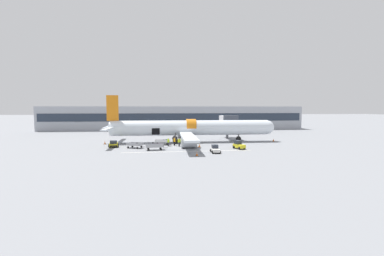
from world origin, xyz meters
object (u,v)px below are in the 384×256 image
Objects in this scene: baggage_cart_queued at (135,145)px; ground_crew_loader_a at (168,142)px; ground_crew_supervisor at (182,141)px; baggage_cart_loading at (163,142)px; baggage_tug_rear at (239,145)px; suitcase_on_tarmac_upright at (153,145)px; baggage_cart_empty at (155,147)px; ground_crew_driver at (179,142)px; ground_crew_loader_b at (174,141)px; baggage_tug_lead at (215,149)px; airplane at (189,128)px; baggage_tug_mid at (114,144)px.

ground_crew_loader_a is at bearing 15.21° from baggage_cart_queued.
ground_crew_supervisor is (9.26, 2.99, 0.37)m from baggage_cart_queued.
ground_crew_loader_a reaches higher than baggage_cart_loading.
ground_crew_supervisor is (-10.55, 5.83, 0.27)m from baggage_tug_rear.
ground_crew_supervisor reaches higher than suitcase_on_tarmac_upright.
ground_crew_driver is (4.70, 3.99, 0.34)m from baggage_cart_empty.
ground_crew_loader_a reaches higher than ground_crew_loader_b.
ground_crew_supervisor is 2.07× the size of suitcase_on_tarmac_upright.
baggage_tug_lead is at bearing -145.24° from baggage_tug_rear.
airplane is 7.88m from ground_crew_loader_a.
ground_crew_loader_a reaches higher than baggage_tug_rear.
baggage_tug_lead is 14.04m from suitcase_on_tarmac_upright.
ground_crew_supervisor reaches higher than baggage_cart_queued.
airplane is 10.43× the size of baggage_cart_queued.
baggage_tug_mid is at bearing -176.69° from ground_crew_loader_b.
baggage_tug_lead is 11.29m from baggage_cart_empty.
ground_crew_loader_a is (6.41, 1.74, 0.35)m from baggage_cart_queued.
baggage_tug_rear is at bearing -15.92° from suitcase_on_tarmac_upright.
baggage_tug_lead is 0.80× the size of baggage_tug_mid.
baggage_cart_empty is at bearing -101.87° from baggage_cart_loading.
ground_crew_loader_b is at bearing 155.98° from baggage_tug_rear.
baggage_cart_empty is (-15.90, 0.20, -0.08)m from baggage_tug_rear.
airplane reaches higher than baggage_tug_lead.
baggage_cart_loading is 2.35× the size of ground_crew_loader_a.
baggage_tug_mid is 24.78m from baggage_tug_rear.
baggage_tug_mid is 2.00× the size of ground_crew_loader_b.
baggage_cart_empty is at bearing 179.27° from baggage_tug_rear.
baggage_cart_empty is 2.45× the size of ground_crew_loader_a.
baggage_tug_lead is 9.85m from ground_crew_driver.
baggage_tug_rear reaches higher than baggage_tug_mid.
ground_crew_loader_a reaches higher than baggage_cart_empty.
baggage_cart_queued is at bearing 155.80° from baggage_tug_lead.
ground_crew_loader_a is at bearing -62.95° from baggage_cart_loading.
suitcase_on_tarmac_upright is at bearing -169.50° from ground_crew_supervisor.
baggage_cart_queued is at bearing -164.79° from ground_crew_loader_a.
ground_crew_driver reaches higher than ground_crew_loader_a.
airplane is 12.83m from baggage_cart_empty.
ground_crew_loader_b is 4.49m from suitcase_on_tarmac_upright.
ground_crew_supervisor is (5.35, 5.63, 0.34)m from baggage_cart_empty.
airplane is 22.59× the size of ground_crew_supervisor.
ground_crew_driver is (3.32, -2.58, 0.32)m from baggage_cart_loading.
baggage_cart_queued is at bearing -145.36° from airplane.
baggage_cart_loading is 6.60m from baggage_cart_queued.
baggage_cart_loading is 4.10m from ground_crew_supervisor.
baggage_cart_loading is (-9.22, 10.46, 0.02)m from baggage_tug_lead.
baggage_cart_empty is (-7.19, -10.31, -2.54)m from airplane.
baggage_cart_queued is at bearing -161.49° from ground_crew_loader_b.
airplane is 23.55× the size of ground_crew_loader_b.
ground_crew_supervisor is at bearing 46.43° from baggage_cart_empty.
ground_crew_loader_a reaches higher than baggage_tug_lead.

